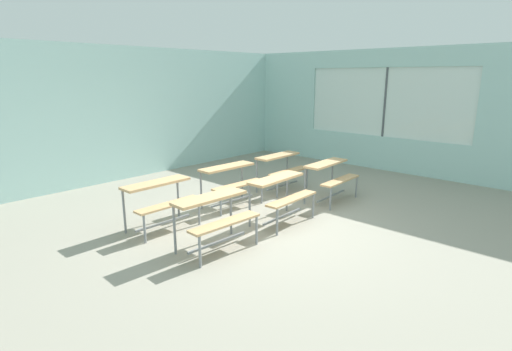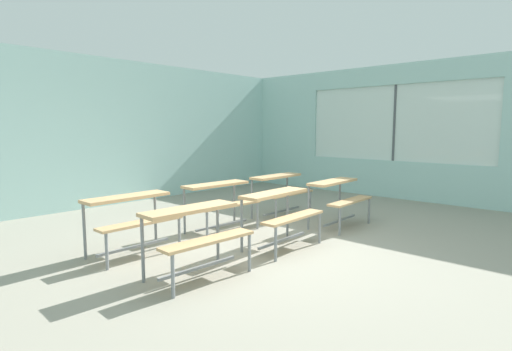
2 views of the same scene
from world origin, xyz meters
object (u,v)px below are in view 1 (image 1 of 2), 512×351
(desk_bench_r1c0, at_px, (161,194))
(desk_bench_r1c1, at_px, (231,176))
(desk_bench_r1c2, at_px, (282,164))
(desk_bench_r0c1, at_px, (281,189))
(desk_bench_r0c2, at_px, (331,172))
(desk_bench_r0c0, at_px, (215,210))

(desk_bench_r1c0, bearing_deg, desk_bench_r1c1, 0.71)
(desk_bench_r1c0, relative_size, desk_bench_r1c2, 1.00)
(desk_bench_r0c1, bearing_deg, desk_bench_r1c0, 139.26)
(desk_bench_r0c2, xyz_separation_m, desk_bench_r1c2, (-0.06, 1.16, 0.00))
(desk_bench_r0c0, distance_m, desk_bench_r0c2, 2.97)
(desk_bench_r0c1, bearing_deg, desk_bench_r1c1, 86.70)
(desk_bench_r0c1, bearing_deg, desk_bench_r0c0, 177.72)
(desk_bench_r0c1, relative_size, desk_bench_r1c0, 1.02)
(desk_bench_r0c1, distance_m, desk_bench_r1c1, 1.21)
(desk_bench_r0c1, distance_m, desk_bench_r1c2, 1.89)
(desk_bench_r0c2, height_order, desk_bench_r1c1, same)
(desk_bench_r0c0, bearing_deg, desk_bench_r1c2, 24.78)
(desk_bench_r0c0, relative_size, desk_bench_r0c1, 1.01)
(desk_bench_r0c1, xyz_separation_m, desk_bench_r1c1, (0.03, 1.21, 0.00))
(desk_bench_r1c2, bearing_deg, desk_bench_r1c0, 179.97)
(desk_bench_r1c2, bearing_deg, desk_bench_r0c0, -157.69)
(desk_bench_r0c0, xyz_separation_m, desk_bench_r0c2, (2.97, 0.03, 0.00))
(desk_bench_r0c2, bearing_deg, desk_bench_r1c0, 156.90)
(desk_bench_r0c0, bearing_deg, desk_bench_r0c2, 3.15)
(desk_bench_r1c1, distance_m, desk_bench_r1c2, 1.45)
(desk_bench_r1c1, bearing_deg, desk_bench_r1c0, -176.65)
(desk_bench_r0c1, height_order, desk_bench_r1c2, same)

